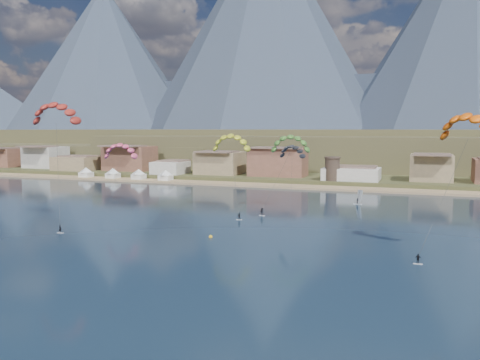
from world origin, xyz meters
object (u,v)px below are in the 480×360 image
(kitesurfer_yellow, at_px, (231,140))
(kitesurfer_orange, at_px, (469,123))
(kitesurfer_green, at_px, (290,141))
(kitesurfer_red, at_px, (56,110))
(buoy, at_px, (211,237))
(windsurfer, at_px, (358,200))
(watchtower, at_px, (332,169))

(kitesurfer_yellow, xyz_separation_m, kitesurfer_orange, (51.95, -29.13, 3.79))
(kitesurfer_yellow, xyz_separation_m, kitesurfer_green, (14.18, 3.97, -0.30))
(kitesurfer_red, distance_m, kitesurfer_orange, 81.18)
(kitesurfer_red, distance_m, buoy, 44.60)
(kitesurfer_orange, relative_size, windsurfer, 6.30)
(kitesurfer_green, bearing_deg, kitesurfer_orange, -41.22)
(kitesurfer_orange, bearing_deg, windsurfer, 114.63)
(watchtower, relative_size, kitesurfer_orange, 0.35)
(watchtower, xyz_separation_m, kitesurfer_red, (-44.23, -90.20, 18.17))
(kitesurfer_orange, bearing_deg, buoy, -176.72)
(kitesurfer_green, bearing_deg, kitesurfer_yellow, -164.38)
(kitesurfer_yellow, xyz_separation_m, windsurfer, (29.15, 20.59, -16.43))
(watchtower, xyz_separation_m, kitesurfer_orange, (36.90, -90.19, 15.09))
(buoy, bearing_deg, kitesurfer_orange, 3.28)
(kitesurfer_green, relative_size, windsurfer, 5.28)
(kitesurfer_red, bearing_deg, windsurfer, 40.45)
(kitesurfer_red, relative_size, buoy, 39.40)
(watchtower, distance_m, windsurfer, 43.17)
(kitesurfer_red, xyz_separation_m, kitesurfer_yellow, (29.17, 29.14, -6.86))
(watchtower, relative_size, kitesurfer_green, 0.42)
(kitesurfer_yellow, distance_m, windsurfer, 39.29)
(kitesurfer_orange, xyz_separation_m, buoy, (-43.89, -2.52, -21.34))
(watchtower, bearing_deg, kitesurfer_orange, -67.75)
(kitesurfer_red, distance_m, windsurfer, 80.11)
(kitesurfer_green, distance_m, windsurfer, 27.58)
(kitesurfer_orange, distance_m, buoy, 48.86)
(watchtower, xyz_separation_m, kitesurfer_yellow, (-15.05, -61.07, 11.30))
(kitesurfer_yellow, bearing_deg, windsurfer, 35.24)
(watchtower, height_order, kitesurfer_red, kitesurfer_red)
(kitesurfer_yellow, bearing_deg, kitesurfer_orange, -29.28)
(kitesurfer_red, bearing_deg, kitesurfer_yellow, 44.96)
(kitesurfer_red, bearing_deg, buoy, -3.85)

